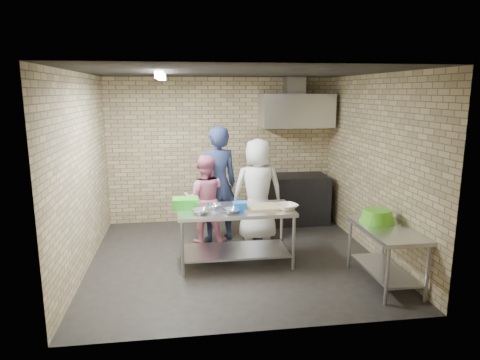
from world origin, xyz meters
name	(u,v)px	position (x,y,z in m)	size (l,w,h in m)	color
floor	(235,258)	(0.00, 0.00, 0.00)	(4.20, 4.20, 0.00)	black
ceiling	(235,72)	(0.00, 0.00, 2.70)	(4.20, 4.20, 0.00)	black
back_wall	(221,151)	(0.00, 2.00, 1.35)	(4.20, 0.06, 2.70)	tan
front_wall	(262,206)	(0.00, -2.00, 1.35)	(4.20, 0.06, 2.70)	tan
left_wall	(82,173)	(-2.10, 0.00, 1.35)	(0.06, 4.00, 2.70)	tan
right_wall	(374,166)	(2.10, 0.00, 1.35)	(0.06, 4.00, 2.70)	tan
prep_table	(235,236)	(-0.02, -0.16, 0.41)	(1.63, 0.81, 0.81)	silver
side_counter	(385,256)	(1.80, -1.10, 0.38)	(0.60, 1.20, 0.75)	silver
stove	(295,199)	(1.35, 1.65, 0.45)	(1.20, 0.70, 0.90)	black
range_hood	(296,111)	(1.35, 1.70, 2.10)	(1.30, 0.60, 0.60)	silver
hood_duct	(295,85)	(1.35, 1.85, 2.55)	(0.35, 0.30, 0.30)	#A5A8AD
wall_shelf	(309,120)	(1.65, 1.89, 1.92)	(0.80, 0.20, 0.04)	#3F2B19
fluorescent_fixture	(161,76)	(-1.00, 0.00, 2.64)	(0.10, 1.25, 0.08)	white
green_crate	(185,203)	(-0.72, -0.04, 0.89)	(0.36, 0.27, 0.14)	green
blue_tub	(240,206)	(0.03, -0.26, 0.87)	(0.18, 0.18, 0.12)	blue
cutting_board	(260,207)	(0.33, -0.18, 0.83)	(0.50, 0.38, 0.03)	tan
mixing_bowl_a	(201,212)	(-0.52, -0.36, 0.85)	(0.25, 0.25, 0.06)	silver
mixing_bowl_b	(214,206)	(-0.32, -0.11, 0.84)	(0.19, 0.19, 0.06)	silver
mixing_bowl_c	(230,211)	(-0.12, -0.38, 0.84)	(0.23, 0.23, 0.06)	silver
ceramic_bowl	(286,207)	(0.68, -0.31, 0.85)	(0.31, 0.31, 0.08)	beige
green_basin	(377,216)	(1.78, -0.85, 0.83)	(0.46, 0.46, 0.17)	#59C626
bottle_red	(296,114)	(1.40, 1.89, 2.03)	(0.07, 0.07, 0.18)	#B22619
bottle_green	(317,114)	(1.80, 1.89, 2.02)	(0.06, 0.06, 0.15)	green
man_navy	(217,184)	(-0.18, 0.86, 0.95)	(0.69, 0.46, 1.90)	#161D37
woman_pink	(205,199)	(-0.40, 0.76, 0.73)	(0.71, 0.55, 1.46)	#CF6E8C
woman_white	(258,190)	(0.48, 0.82, 0.85)	(0.83, 0.54, 1.70)	white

